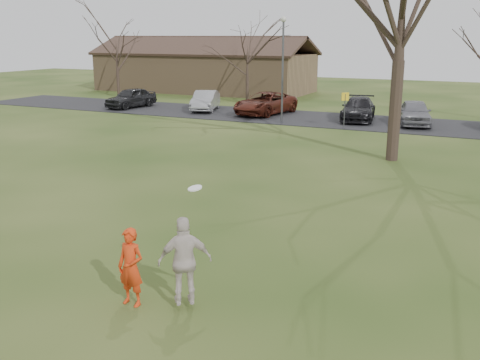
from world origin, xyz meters
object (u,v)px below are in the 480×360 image
(car_3, at_px, (358,109))
(car_4, at_px, (415,113))
(catching_play, at_px, (185,261))
(car_2, at_px, (265,103))
(building, at_px, (204,70))
(car_1, at_px, (205,101))
(lamp_post, at_px, (283,57))
(car_0, at_px, (131,98))
(player_defender, at_px, (131,267))

(car_3, height_order, car_4, car_4)
(catching_play, bearing_deg, car_2, 109.69)
(building, bearing_deg, car_1, -60.63)
(lamp_post, bearing_deg, car_0, 171.04)
(car_0, xyz_separation_m, building, (-1.36, 13.51, 1.17))
(player_defender, relative_size, catching_play, 0.67)
(player_defender, height_order, car_2, player_defender)
(car_2, relative_size, building, 0.26)
(player_defender, relative_size, lamp_post, 0.25)
(player_defender, distance_m, car_1, 28.91)
(player_defender, xyz_separation_m, car_4, (1.61, 25.68, -0.03))
(car_0, relative_size, car_4, 0.99)
(car_0, height_order, car_1, car_0)
(car_4, height_order, lamp_post, lamp_post)
(player_defender, distance_m, car_3, 26.17)
(catching_play, bearing_deg, car_3, 96.46)
(car_1, bearing_deg, car_0, 170.46)
(car_3, xyz_separation_m, building, (-17.95, 12.47, 1.20))
(car_4, distance_m, catching_play, 25.40)
(car_2, bearing_deg, car_0, -165.67)
(car_0, height_order, car_2, car_2)
(car_2, bearing_deg, player_defender, -63.77)
(car_4, xyz_separation_m, lamp_post, (-7.41, -2.60, 3.20))
(building, bearing_deg, car_3, -34.79)
(player_defender, height_order, building, building)
(car_1, relative_size, car_2, 0.80)
(car_4, relative_size, catching_play, 1.79)
(car_4, bearing_deg, car_0, 168.63)
(car_3, bearing_deg, catching_play, -93.03)
(car_4, bearing_deg, player_defender, -106.70)
(car_2, xyz_separation_m, catching_play, (9.22, -25.78, 0.25))
(car_0, xyz_separation_m, car_3, (16.60, 1.03, -0.02))
(car_0, distance_m, car_4, 20.07)
(car_0, xyz_separation_m, car_2, (10.29, 0.99, 0.01))
(car_0, distance_m, car_3, 16.63)
(car_0, bearing_deg, player_defender, -45.86)
(car_3, relative_size, building, 0.23)
(player_defender, height_order, car_0, player_defender)
(car_0, xyz_separation_m, car_4, (20.06, 0.61, 0.01))
(car_2, distance_m, building, 17.14)
(car_4, bearing_deg, car_1, 165.74)
(lamp_post, bearing_deg, player_defender, -75.89)
(lamp_post, bearing_deg, car_3, 37.44)
(player_defender, xyz_separation_m, car_0, (-18.45, 25.07, -0.04))
(car_1, xyz_separation_m, building, (-7.10, 12.61, 1.20))
(player_defender, relative_size, car_2, 0.30)
(car_1, xyz_separation_m, car_4, (14.32, -0.29, 0.04))
(car_1, height_order, catching_play, catching_play)
(player_defender, xyz_separation_m, car_1, (-12.70, 25.97, -0.06))
(player_defender, relative_size, car_4, 0.37)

